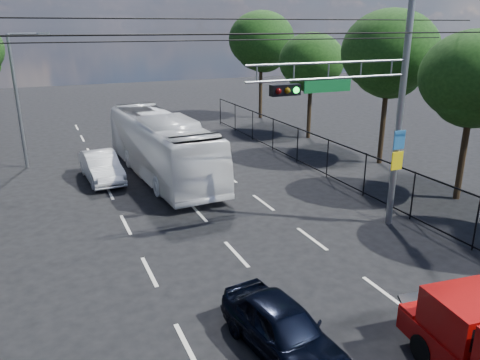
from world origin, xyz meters
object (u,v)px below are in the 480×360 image
white_van (101,167)px  white_bus (162,146)px  signal_mast (375,91)px  navy_hatchback (283,329)px

white_van → white_bus: bearing=-11.4°
signal_mast → navy_hatchback: signal_mast is taller
navy_hatchback → white_van: size_ratio=0.89×
signal_mast → white_van: bearing=129.6°
navy_hatchback → white_bus: (0.95, 14.68, 0.93)m
signal_mast → white_van: 13.81m
white_bus → navy_hatchback: bearing=-97.3°
navy_hatchback → white_bus: bearing=78.9°
navy_hatchback → white_van: bearing=90.3°
signal_mast → white_van: (-8.31, 10.05, -4.53)m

